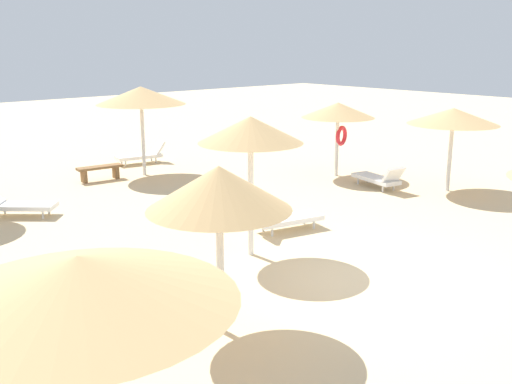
% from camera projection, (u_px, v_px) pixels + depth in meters
% --- Properties ---
extents(ground_plane, '(80.00, 80.00, 0.00)m').
position_uv_depth(ground_plane, '(358.00, 280.00, 11.36)').
color(ground_plane, beige).
extents(parasol_1, '(3.02, 3.02, 3.05)m').
position_uv_depth(parasol_1, '(141.00, 96.00, 19.74)').
color(parasol_1, silver).
rests_on(parasol_1, ground).
extents(parasol_3, '(2.73, 2.73, 2.57)m').
position_uv_depth(parasol_3, '(453.00, 117.00, 17.67)').
color(parasol_3, silver).
rests_on(parasol_3, ground).
extents(parasol_4, '(2.21, 2.21, 3.01)m').
position_uv_depth(parasol_4, '(251.00, 131.00, 12.09)').
color(parasol_4, silver).
rests_on(parasol_4, ground).
extents(parasol_5, '(2.23, 2.23, 2.70)m').
position_uv_depth(parasol_5, '(219.00, 189.00, 8.80)').
color(parasol_5, silver).
rests_on(parasol_5, ground).
extents(parasol_7, '(3.00, 3.00, 2.60)m').
position_uv_depth(parasol_7, '(79.00, 280.00, 5.38)').
color(parasol_7, silver).
rests_on(parasol_7, ground).
extents(parasol_8, '(2.48, 2.48, 2.52)m').
position_uv_depth(parasol_8, '(338.00, 111.00, 19.76)').
color(parasol_8, silver).
rests_on(parasol_8, ground).
extents(lounger_0, '(1.83, 1.75, 0.68)m').
position_uv_depth(lounger_0, '(18.00, 205.00, 15.48)').
color(lounger_0, white).
rests_on(lounger_0, ground).
extents(lounger_1, '(1.93, 0.95, 0.81)m').
position_uv_depth(lounger_1, '(142.00, 155.00, 22.26)').
color(lounger_1, white).
rests_on(lounger_1, ground).
extents(lounger_3, '(1.02, 1.94, 0.81)m').
position_uv_depth(lounger_3, '(379.00, 178.00, 18.46)').
color(lounger_3, white).
rests_on(lounger_3, ground).
extents(lounger_4, '(1.95, 1.03, 0.80)m').
position_uv_depth(lounger_4, '(284.00, 218.00, 14.27)').
color(lounger_4, white).
rests_on(lounger_4, ground).
extents(bench_1, '(1.54, 0.57, 0.49)m').
position_uv_depth(bench_1, '(100.00, 170.00, 19.50)').
color(bench_1, brown).
rests_on(bench_1, ground).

